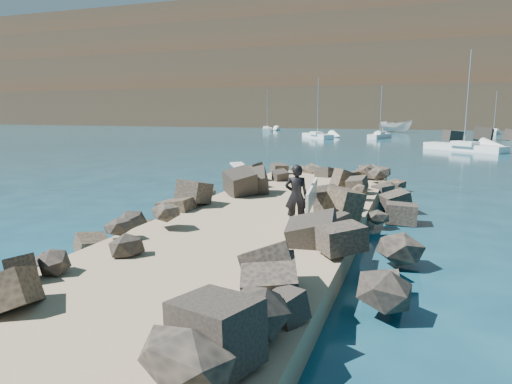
{
  "coord_description": "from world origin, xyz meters",
  "views": [
    {
      "loc": [
        4.43,
        -13.47,
        3.84
      ],
      "look_at": [
        0.0,
        -1.0,
        1.5
      ],
      "focal_mm": 32.0,
      "sensor_mm": 36.0,
      "label": 1
    }
  ],
  "objects_px": {
    "sailboat_a": "(317,136)",
    "surfer_with_board": "(298,196)",
    "boat_imported": "(396,127)",
    "surfboard_resting": "(245,173)"
  },
  "relations": [
    {
      "from": "sailboat_a",
      "to": "surfer_with_board",
      "type": "bearing_deg",
      "value": -78.57
    },
    {
      "from": "surfer_with_board",
      "to": "sailboat_a",
      "type": "distance_m",
      "value": 54.67
    },
    {
      "from": "boat_imported",
      "to": "surfer_with_board",
      "type": "height_order",
      "value": "surfer_with_board"
    },
    {
      "from": "surfboard_resting",
      "to": "boat_imported",
      "type": "relative_size",
      "value": 0.42
    },
    {
      "from": "surfboard_resting",
      "to": "surfer_with_board",
      "type": "height_order",
      "value": "surfer_with_board"
    },
    {
      "from": "surfboard_resting",
      "to": "sailboat_a",
      "type": "xyz_separation_m",
      "value": [
        -6.54,
        46.53,
        -0.69
      ]
    },
    {
      "from": "surfboard_resting",
      "to": "surfer_with_board",
      "type": "relative_size",
      "value": 1.1
    },
    {
      "from": "surfer_with_board",
      "to": "sailboat_a",
      "type": "relative_size",
      "value": 0.25
    },
    {
      "from": "surfboard_resting",
      "to": "sailboat_a",
      "type": "bearing_deg",
      "value": 53.71
    },
    {
      "from": "boat_imported",
      "to": "sailboat_a",
      "type": "distance_m",
      "value": 24.63
    }
  ]
}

